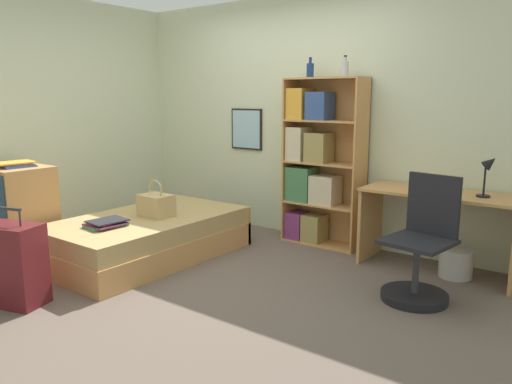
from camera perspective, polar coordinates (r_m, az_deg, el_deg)
The scene contains 16 objects.
ground_plane at distance 4.54m, azimuth -6.89°, elevation -8.91°, with size 14.00×14.00×0.00m, color #66564C.
wall_back at distance 5.56m, azimuth 4.53°, elevation 8.45°, with size 10.00×0.09×2.60m.
wall_left at distance 5.99m, azimuth -22.38°, elevation 7.86°, with size 0.06×10.00×2.60m.
bed at distance 4.95m, azimuth -12.20°, elevation -5.01°, with size 1.08×1.88×0.40m.
handbag at distance 4.86m, azimuth -11.35°, elevation -1.45°, with size 0.31×0.23×0.35m.
book_stack_on_bed at distance 4.59m, azimuth -16.76°, elevation -3.46°, with size 0.30×0.37×0.06m.
suitcase at distance 4.17m, azimuth -26.38°, elevation -7.39°, with size 0.58×0.41×0.74m.
dresser at distance 5.26m, azimuth -25.60°, elevation -2.16°, with size 0.65×0.53×0.89m.
magazine_pile_on_dresser at distance 5.14m, azimuth -25.90°, elevation 2.85°, with size 0.30×0.37×0.05m.
bookcase at distance 5.23m, azimuth 6.66°, elevation 2.98°, with size 0.84×0.32×1.72m.
bottle_green at distance 5.20m, azimuth 6.21°, elevation 13.71°, with size 0.07×0.07×0.20m.
bottle_brown at distance 5.03m, azimuth 10.14°, elevation 13.71°, with size 0.07×0.07×0.20m.
desk at distance 4.65m, azimuth 20.23°, elevation -2.48°, with size 1.32×0.54×0.72m.
desk_lamp at distance 4.47m, azimuth 25.07°, elevation 2.39°, with size 0.16×0.11×0.36m.
desk_chair at distance 4.03m, azimuth 18.22°, elevation -7.47°, with size 0.52×0.52×0.95m.
waste_bin at distance 4.66m, azimuth 21.88°, elevation -7.54°, with size 0.28×0.28×0.25m.
Camera 1 is at (2.99, -3.06, 1.54)m, focal length 35.00 mm.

